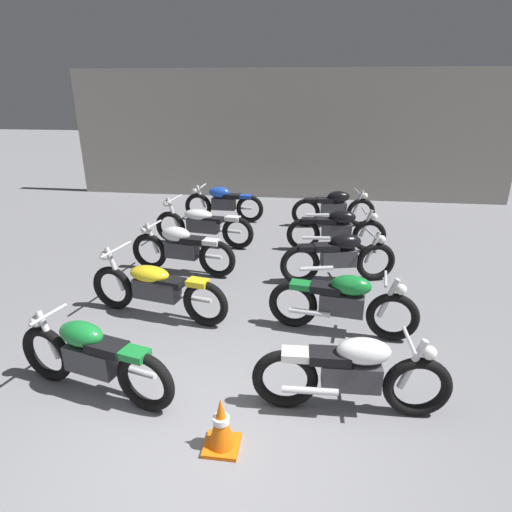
{
  "coord_description": "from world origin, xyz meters",
  "views": [
    {
      "loc": [
        0.88,
        -2.83,
        3.08
      ],
      "look_at": [
        0.0,
        3.6,
        0.55
      ],
      "focal_mm": 30.33,
      "sensor_mm": 36.0,
      "label": 1
    }
  ],
  "objects_px": {
    "motorcycle_left_row_1": "(156,288)",
    "traffic_cone": "(221,425)",
    "motorcycle_right_row_4": "(334,207)",
    "motorcycle_left_row_0": "(92,357)",
    "motorcycle_left_row_3": "(203,224)",
    "motorcycle_left_row_4": "(223,203)",
    "motorcycle_right_row_2": "(339,256)",
    "motorcycle_left_row_2": "(182,248)",
    "motorcycle_right_row_3": "(337,229)",
    "motorcycle_right_row_1": "(343,302)",
    "motorcycle_right_row_0": "(352,373)"
  },
  "relations": [
    {
      "from": "motorcycle_left_row_2",
      "to": "motorcycle_right_row_2",
      "type": "height_order",
      "value": "same"
    },
    {
      "from": "motorcycle_left_row_1",
      "to": "traffic_cone",
      "type": "xyz_separation_m",
      "value": [
        1.42,
        -2.27,
        -0.19
      ]
    },
    {
      "from": "motorcycle_right_row_1",
      "to": "traffic_cone",
      "type": "xyz_separation_m",
      "value": [
        -1.17,
        -2.17,
        -0.2
      ]
    },
    {
      "from": "motorcycle_left_row_2",
      "to": "motorcycle_right_row_1",
      "type": "bearing_deg",
      "value": -32.14
    },
    {
      "from": "motorcycle_right_row_4",
      "to": "motorcycle_right_row_2",
      "type": "bearing_deg",
      "value": -90.29
    },
    {
      "from": "motorcycle_right_row_4",
      "to": "traffic_cone",
      "type": "bearing_deg",
      "value": -99.75
    },
    {
      "from": "motorcycle_left_row_4",
      "to": "motorcycle_right_row_2",
      "type": "distance_m",
      "value": 4.22
    },
    {
      "from": "motorcycle_left_row_4",
      "to": "motorcycle_right_row_0",
      "type": "distance_m",
      "value": 6.99
    },
    {
      "from": "motorcycle_left_row_0",
      "to": "motorcycle_left_row_3",
      "type": "distance_m",
      "value": 4.76
    },
    {
      "from": "motorcycle_left_row_2",
      "to": "traffic_cone",
      "type": "distance_m",
      "value": 4.15
    },
    {
      "from": "motorcycle_left_row_0",
      "to": "motorcycle_right_row_1",
      "type": "height_order",
      "value": "same"
    },
    {
      "from": "motorcycle_right_row_4",
      "to": "traffic_cone",
      "type": "relative_size",
      "value": 3.64
    },
    {
      "from": "motorcycle_right_row_4",
      "to": "motorcycle_right_row_3",
      "type": "bearing_deg",
      "value": -89.95
    },
    {
      "from": "motorcycle_left_row_1",
      "to": "motorcycle_left_row_4",
      "type": "height_order",
      "value": "motorcycle_left_row_1"
    },
    {
      "from": "motorcycle_right_row_0",
      "to": "motorcycle_right_row_2",
      "type": "xyz_separation_m",
      "value": [
        0.01,
        3.18,
        0.0
      ]
    },
    {
      "from": "motorcycle_left_row_4",
      "to": "motorcycle_right_row_3",
      "type": "bearing_deg",
      "value": -33.89
    },
    {
      "from": "motorcycle_left_row_2",
      "to": "traffic_cone",
      "type": "height_order",
      "value": "motorcycle_left_row_2"
    },
    {
      "from": "traffic_cone",
      "to": "motorcycle_right_row_0",
      "type": "bearing_deg",
      "value": 28.85
    },
    {
      "from": "motorcycle_left_row_0",
      "to": "motorcycle_right_row_4",
      "type": "bearing_deg",
      "value": 67.32
    },
    {
      "from": "motorcycle_right_row_0",
      "to": "motorcycle_left_row_2",
      "type": "bearing_deg",
      "value": 130.19
    },
    {
      "from": "motorcycle_right_row_3",
      "to": "traffic_cone",
      "type": "distance_m",
      "value": 5.46
    },
    {
      "from": "motorcycle_left_row_0",
      "to": "motorcycle_left_row_2",
      "type": "relative_size",
      "value": 0.99
    },
    {
      "from": "motorcycle_right_row_1",
      "to": "motorcycle_right_row_2",
      "type": "bearing_deg",
      "value": 89.1
    },
    {
      "from": "motorcycle_right_row_1",
      "to": "motorcycle_right_row_3",
      "type": "distance_m",
      "value": 3.16
    },
    {
      "from": "motorcycle_left_row_1",
      "to": "motorcycle_right_row_4",
      "type": "height_order",
      "value": "motorcycle_left_row_1"
    },
    {
      "from": "motorcycle_right_row_2",
      "to": "traffic_cone",
      "type": "bearing_deg",
      "value": -107.27
    },
    {
      "from": "motorcycle_left_row_0",
      "to": "motorcycle_left_row_3",
      "type": "height_order",
      "value": "motorcycle_left_row_3"
    },
    {
      "from": "motorcycle_right_row_1",
      "to": "motorcycle_right_row_2",
      "type": "relative_size",
      "value": 1.01
    },
    {
      "from": "motorcycle_right_row_2",
      "to": "motorcycle_right_row_3",
      "type": "xyz_separation_m",
      "value": [
        0.02,
        1.49,
        0.0
      ]
    },
    {
      "from": "motorcycle_left_row_0",
      "to": "motorcycle_right_row_0",
      "type": "height_order",
      "value": "same"
    },
    {
      "from": "motorcycle_right_row_0",
      "to": "motorcycle_right_row_3",
      "type": "bearing_deg",
      "value": 89.67
    },
    {
      "from": "motorcycle_right_row_3",
      "to": "motorcycle_left_row_1",
      "type": "bearing_deg",
      "value": -130.74
    },
    {
      "from": "motorcycle_right_row_1",
      "to": "motorcycle_right_row_3",
      "type": "relative_size",
      "value": 1.0
    },
    {
      "from": "motorcycle_right_row_2",
      "to": "motorcycle_right_row_3",
      "type": "height_order",
      "value": "same"
    },
    {
      "from": "motorcycle_left_row_2",
      "to": "motorcycle_left_row_4",
      "type": "height_order",
      "value": "same"
    },
    {
      "from": "motorcycle_left_row_2",
      "to": "traffic_cone",
      "type": "xyz_separation_m",
      "value": [
        1.53,
        -3.86,
        -0.2
      ]
    },
    {
      "from": "motorcycle_left_row_0",
      "to": "motorcycle_left_row_3",
      "type": "xyz_separation_m",
      "value": [
        -0.03,
        4.76,
        -0.01
      ]
    },
    {
      "from": "motorcycle_right_row_2",
      "to": "traffic_cone",
      "type": "relative_size",
      "value": 3.59
    },
    {
      "from": "motorcycle_left_row_4",
      "to": "motorcycle_left_row_0",
      "type": "bearing_deg",
      "value": -90.28
    },
    {
      "from": "motorcycle_left_row_1",
      "to": "motorcycle_right_row_0",
      "type": "xyz_separation_m",
      "value": [
        2.6,
        -1.62,
        0.01
      ]
    },
    {
      "from": "motorcycle_right_row_1",
      "to": "motorcycle_right_row_3",
      "type": "xyz_separation_m",
      "value": [
        0.04,
        3.16,
        0.0
      ]
    },
    {
      "from": "motorcycle_right_row_2",
      "to": "motorcycle_right_row_4",
      "type": "relative_size",
      "value": 0.99
    },
    {
      "from": "motorcycle_right_row_1",
      "to": "motorcycle_right_row_2",
      "type": "height_order",
      "value": "same"
    },
    {
      "from": "motorcycle_left_row_4",
      "to": "motorcycle_right_row_4",
      "type": "bearing_deg",
      "value": -1.8
    },
    {
      "from": "motorcycle_right_row_2",
      "to": "motorcycle_left_row_2",
      "type": "bearing_deg",
      "value": 179.55
    },
    {
      "from": "motorcycle_left_row_4",
      "to": "motorcycle_right_row_1",
      "type": "bearing_deg",
      "value": -62.04
    },
    {
      "from": "motorcycle_left_row_0",
      "to": "motorcycle_left_row_1",
      "type": "relative_size",
      "value": 0.9
    },
    {
      "from": "motorcycle_left_row_0",
      "to": "motorcycle_right_row_0",
      "type": "xyz_separation_m",
      "value": [
        2.68,
        0.09,
        0.0
      ]
    },
    {
      "from": "traffic_cone",
      "to": "motorcycle_left_row_0",
      "type": "bearing_deg",
      "value": 159.37
    },
    {
      "from": "motorcycle_left_row_4",
      "to": "motorcycle_right_row_4",
      "type": "relative_size",
      "value": 1.0
    }
  ]
}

